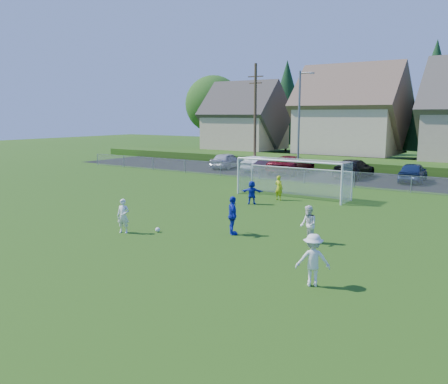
{
  "coord_description": "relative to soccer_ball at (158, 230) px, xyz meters",
  "views": [
    {
      "loc": [
        13.61,
        -11.8,
        5.36
      ],
      "look_at": [
        0.0,
        8.0,
        1.4
      ],
      "focal_mm": 38.0,
      "sensor_mm": 36.0,
      "label": 1
    }
  ],
  "objects": [
    {
      "name": "ground",
      "position": [
        0.9,
        -3.92,
        -0.11
      ],
      "size": [
        160.0,
        160.0,
        0.0
      ],
      "primitive_type": "plane",
      "color": "#193D0C",
      "rests_on": "ground"
    },
    {
      "name": "asphalt_lot",
      "position": [
        0.9,
        23.58,
        -0.1
      ],
      "size": [
        60.0,
        60.0,
        0.0
      ],
      "primitive_type": "plane",
      "color": "black",
      "rests_on": "ground"
    },
    {
      "name": "grass_embankment",
      "position": [
        0.9,
        31.08,
        0.29
      ],
      "size": [
        70.0,
        6.0,
        0.8
      ],
      "primitive_type": "cube",
      "color": "#1E420F",
      "rests_on": "ground"
    },
    {
      "name": "soccer_ball",
      "position": [
        0.0,
        0.0,
        0.0
      ],
      "size": [
        0.22,
        0.22,
        0.22
      ],
      "primitive_type": "sphere",
      "color": "white",
      "rests_on": "ground"
    },
    {
      "name": "player_white_a",
      "position": [
        -1.19,
        -0.98,
        0.68
      ],
      "size": [
        0.67,
        0.56,
        1.57
      ],
      "primitive_type": "imported",
      "rotation": [
        0.0,
        0.0,
        0.38
      ],
      "color": "white",
      "rests_on": "ground"
    },
    {
      "name": "player_white_b",
      "position": [
        6.49,
        2.16,
        0.69
      ],
      "size": [
        0.98,
        0.98,
        1.6
      ],
      "primitive_type": "imported",
      "rotation": [
        0.0,
        0.0,
        -0.81
      ],
      "color": "white",
      "rests_on": "ground"
    },
    {
      "name": "player_white_c",
      "position": [
        8.71,
        -2.36,
        0.73
      ],
      "size": [
        1.25,
        1.07,
        1.68
      ],
      "primitive_type": "imported",
      "rotation": [
        0.0,
        0.0,
        3.65
      ],
      "color": "white",
      "rests_on": "ground"
    },
    {
      "name": "player_blue_a",
      "position": [
        3.09,
        1.58,
        0.76
      ],
      "size": [
        1.01,
        1.04,
        1.75
      ],
      "primitive_type": "imported",
      "rotation": [
        0.0,
        0.0,
        2.32
      ],
      "color": "#1326B7",
      "rests_on": "ground"
    },
    {
      "name": "player_blue_b",
      "position": [
        0.01,
        8.32,
        0.6
      ],
      "size": [
        1.38,
        0.86,
        1.42
      ],
      "primitive_type": "imported",
      "rotation": [
        0.0,
        0.0,
        3.5
      ],
      "color": "#1326B7",
      "rests_on": "ground"
    },
    {
      "name": "goalkeeper",
      "position": [
        0.71,
        10.45,
        0.67
      ],
      "size": [
        0.63,
        0.47,
        1.56
      ],
      "primitive_type": "imported",
      "rotation": [
        0.0,
        0.0,
        2.96
      ],
      "color": "#B7CA17",
      "rests_on": "ground"
    },
    {
      "name": "car_a",
      "position": [
        -11.94,
        23.27,
        0.67
      ],
      "size": [
        2.25,
        4.73,
        1.56
      ],
      "primitive_type": "imported",
      "rotation": [
        0.0,
        0.0,
        3.23
      ],
      "color": "#BABAC2",
      "rests_on": "ground"
    },
    {
      "name": "car_b",
      "position": [
        -8.07,
        23.07,
        0.59
      ],
      "size": [
        1.72,
        4.31,
        1.39
      ],
      "primitive_type": "imported",
      "rotation": [
        0.0,
        0.0,
        3.08
      ],
      "color": "silver",
      "rests_on": "ground"
    },
    {
      "name": "car_c",
      "position": [
        -4.71,
        23.08,
        0.71
      ],
      "size": [
        2.98,
        6.03,
        1.64
      ],
      "primitive_type": "imported",
      "rotation": [
        0.0,
        0.0,
        3.19
      ],
      "color": "maroon",
      "rests_on": "ground"
    },
    {
      "name": "car_d",
      "position": [
        0.93,
        23.57,
        0.68
      ],
      "size": [
        2.26,
        5.44,
        1.57
      ],
      "primitive_type": "imported",
      "rotation": [
        0.0,
        0.0,
        3.13
      ],
      "color": "black",
      "rests_on": "ground"
    },
    {
      "name": "car_e",
      "position": [
        5.72,
        23.6,
        0.67
      ],
      "size": [
        2.25,
        4.75,
        1.57
      ],
      "primitive_type": "imported",
      "rotation": [
        0.0,
        0.0,
        3.23
      ],
      "color": "navy",
      "rests_on": "ground"
    },
    {
      "name": "soccer_goal",
      "position": [
        0.9,
        12.12,
        1.52
      ],
      "size": [
        7.42,
        1.9,
        2.5
      ],
      "color": "white",
      "rests_on": "ground"
    },
    {
      "name": "chainlink_fence",
      "position": [
        0.9,
        18.08,
        0.52
      ],
      "size": [
        52.06,
        0.06,
        1.2
      ],
      "color": "gray",
      "rests_on": "ground"
    },
    {
      "name": "streetlight",
      "position": [
        -3.54,
        22.08,
        4.73
      ],
      "size": [
        1.38,
        0.18,
        9.0
      ],
      "color": "slate",
      "rests_on": "ground"
    },
    {
      "name": "utility_pole",
      "position": [
        -8.6,
        23.08,
        5.04
      ],
      "size": [
        1.6,
        0.26,
        10.0
      ],
      "color": "#473321",
      "rests_on": "ground"
    },
    {
      "name": "houses_row",
      "position": [
        2.88,
        38.54,
        7.22
      ],
      "size": [
        53.9,
        11.45,
        13.27
      ],
      "color": "tan",
      "rests_on": "ground"
    },
    {
      "name": "tree_row",
      "position": [
        1.95,
        44.81,
        6.8
      ],
      "size": [
        65.98,
        12.36,
        13.8
      ],
      "color": "#382616",
      "rests_on": "ground"
    }
  ]
}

